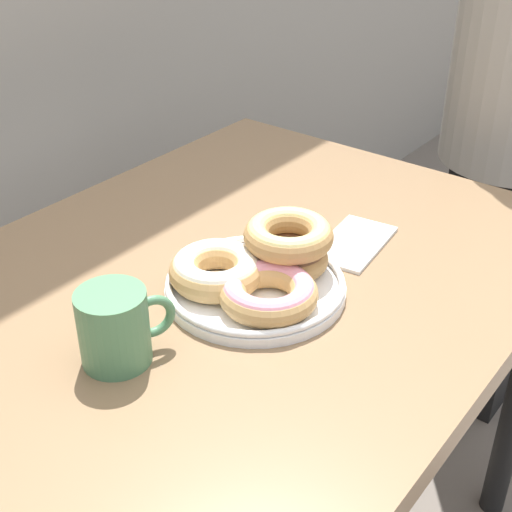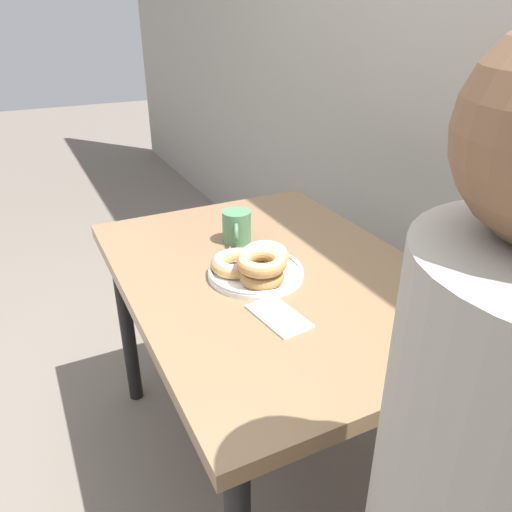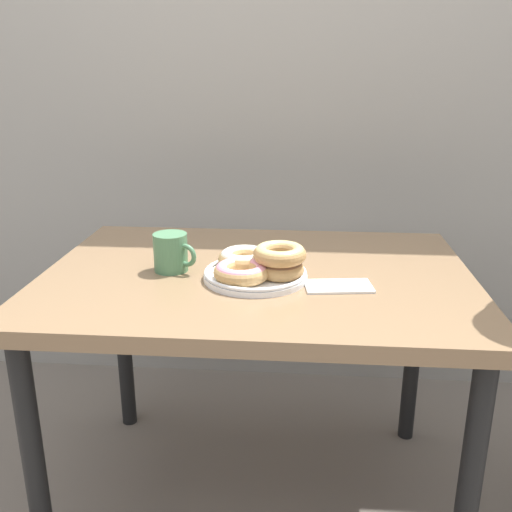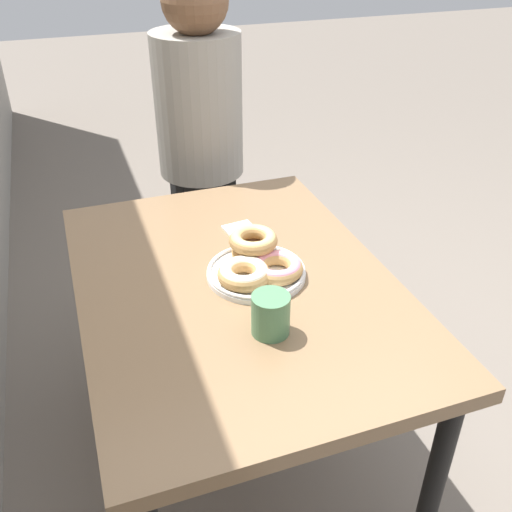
{
  "view_description": "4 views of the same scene",
  "coord_description": "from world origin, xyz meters",
  "px_view_note": "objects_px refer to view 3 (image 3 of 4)",
  "views": [
    {
      "loc": [
        -0.66,
        -0.19,
        1.28
      ],
      "look_at": [
        0.0,
        0.32,
        0.77
      ],
      "focal_mm": 50.0,
      "sensor_mm": 36.0,
      "label": 1
    },
    {
      "loc": [
        1.05,
        -0.19,
        1.36
      ],
      "look_at": [
        0.0,
        0.32,
        0.77
      ],
      "focal_mm": 35.0,
      "sensor_mm": 36.0,
      "label": 2
    },
    {
      "loc": [
        0.11,
        -0.99,
        1.21
      ],
      "look_at": [
        0.0,
        0.32,
        0.77
      ],
      "focal_mm": 40.0,
      "sensor_mm": 36.0,
      "label": 3
    },
    {
      "loc": [
        -1.15,
        0.73,
        1.54
      ],
      "look_at": [
        0.0,
        0.32,
        0.77
      ],
      "focal_mm": 40.0,
      "sensor_mm": 36.0,
      "label": 4
    }
  ],
  "objects_px": {
    "coffee_mug": "(171,252)",
    "dining_table": "(257,299)",
    "donut_plate": "(258,266)",
    "napkin": "(338,286)"
  },
  "relations": [
    {
      "from": "donut_plate",
      "to": "coffee_mug",
      "type": "relative_size",
      "value": 2.24
    },
    {
      "from": "coffee_mug",
      "to": "napkin",
      "type": "relative_size",
      "value": 0.7
    },
    {
      "from": "donut_plate",
      "to": "coffee_mug",
      "type": "height_order",
      "value": "coffee_mug"
    },
    {
      "from": "coffee_mug",
      "to": "dining_table",
      "type": "bearing_deg",
      "value": 3.48
    },
    {
      "from": "coffee_mug",
      "to": "napkin",
      "type": "bearing_deg",
      "value": -11.25
    },
    {
      "from": "donut_plate",
      "to": "dining_table",
      "type": "bearing_deg",
      "value": 96.67
    },
    {
      "from": "dining_table",
      "to": "coffee_mug",
      "type": "distance_m",
      "value": 0.25
    },
    {
      "from": "dining_table",
      "to": "napkin",
      "type": "height_order",
      "value": "napkin"
    },
    {
      "from": "donut_plate",
      "to": "napkin",
      "type": "relative_size",
      "value": 1.57
    },
    {
      "from": "donut_plate",
      "to": "napkin",
      "type": "height_order",
      "value": "donut_plate"
    }
  ]
}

